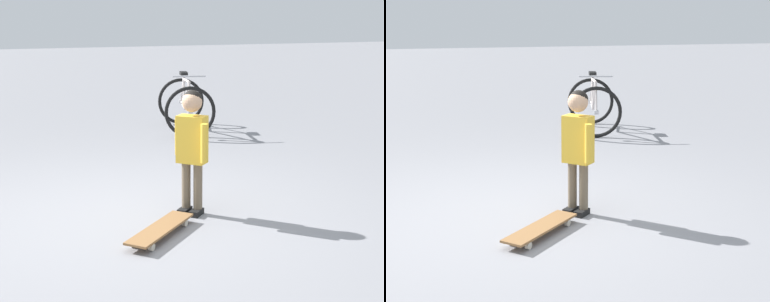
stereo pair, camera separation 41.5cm
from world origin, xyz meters
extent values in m
plane|color=gray|center=(0.00, 0.00, 0.00)|extent=(50.00, 50.00, 0.00)
cylinder|color=brown|center=(0.12, 0.62, 0.24)|extent=(0.08, 0.08, 0.42)
cube|color=black|center=(0.14, 0.60, 0.03)|extent=(0.16, 0.16, 0.05)
cylinder|color=brown|center=(0.04, 0.55, 0.24)|extent=(0.08, 0.08, 0.42)
cube|color=black|center=(0.06, 0.53, 0.03)|extent=(0.16, 0.16, 0.05)
cube|color=gold|center=(0.08, 0.59, 0.65)|extent=(0.27, 0.27, 0.40)
cylinder|color=gold|center=(0.26, 0.62, 0.65)|extent=(0.06, 0.06, 0.32)
cylinder|color=gold|center=(-0.07, 0.52, 0.65)|extent=(0.06, 0.06, 0.32)
sphere|color=tan|center=(0.08, 0.59, 0.96)|extent=(0.17, 0.17, 0.17)
sphere|color=black|center=(0.07, 0.59, 0.98)|extent=(0.16, 0.16, 0.16)
cube|color=olive|center=(0.49, 0.17, 0.07)|extent=(0.68, 0.69, 0.02)
cube|color=#B7B7BC|center=(0.68, -0.02, 0.05)|extent=(0.10, 0.10, 0.02)
cube|color=#B7B7BC|center=(0.30, 0.37, 0.05)|extent=(0.10, 0.10, 0.02)
cylinder|color=beige|center=(0.73, 0.03, 0.03)|extent=(0.06, 0.06, 0.06)
cylinder|color=beige|center=(0.62, -0.08, 0.03)|extent=(0.06, 0.06, 0.06)
cylinder|color=beige|center=(0.35, 0.42, 0.03)|extent=(0.06, 0.06, 0.06)
cylinder|color=beige|center=(0.25, 0.32, 0.03)|extent=(0.06, 0.06, 0.06)
torus|color=black|center=(-2.84, 1.67, 0.36)|extent=(0.20, 0.70, 0.71)
torus|color=black|center=(-3.84, 1.89, 0.36)|extent=(0.20, 0.70, 0.71)
cylinder|color=#B7B7BC|center=(-2.84, 1.67, 0.36)|extent=(0.07, 0.07, 0.06)
cylinder|color=#B7B7BC|center=(-3.84, 1.89, 0.36)|extent=(0.07, 0.07, 0.06)
cylinder|color=silver|center=(-3.18, 1.74, 0.53)|extent=(0.51, 0.15, 0.48)
cylinder|color=silver|center=(-3.23, 1.75, 0.75)|extent=(0.58, 0.16, 0.06)
cylinder|color=silver|center=(-3.47, 1.81, 0.54)|extent=(0.14, 0.07, 0.48)
cylinder|color=silver|center=(-3.63, 1.84, 0.33)|extent=(0.43, 0.12, 0.08)
cylinder|color=silver|center=(-3.68, 1.85, 0.55)|extent=(0.35, 0.10, 0.40)
cylinder|color=silver|center=(-2.89, 1.68, 0.56)|extent=(0.13, 0.06, 0.41)
cube|color=black|center=(-3.52, 1.82, 0.82)|extent=(0.24, 0.15, 0.05)
cylinder|color=#B7B7BC|center=(-2.94, 1.69, 0.84)|extent=(0.12, 0.45, 0.02)
camera|label=1|loc=(4.48, -1.08, 1.67)|focal=54.12mm
camera|label=2|loc=(4.61, -0.69, 1.67)|focal=54.12mm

